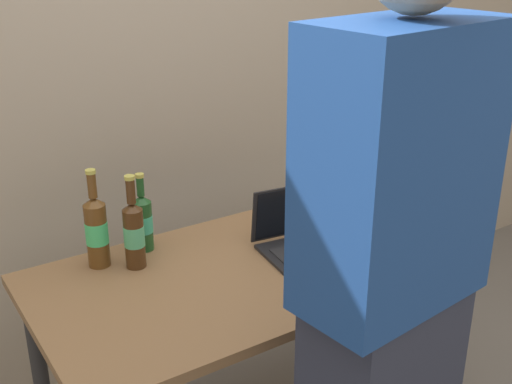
% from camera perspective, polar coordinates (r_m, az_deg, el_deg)
% --- Properties ---
extents(desk, '(1.32, 0.74, 0.75)m').
position_cam_1_polar(desk, '(2.12, -1.17, -8.88)').
color(desk, olive).
rests_on(desk, ground).
extents(laptop, '(0.37, 0.28, 0.20)m').
position_cam_1_polar(laptop, '(2.20, 4.56, -3.72)').
color(laptop, black).
rests_on(laptop, desk).
extents(beer_bottle_brown, '(0.07, 0.07, 0.33)m').
position_cam_1_polar(beer_bottle_brown, '(2.10, -13.91, -3.26)').
color(beer_bottle_brown, brown).
rests_on(beer_bottle_brown, desk).
extents(beer_bottle_amber, '(0.07, 0.07, 0.31)m').
position_cam_1_polar(beer_bottle_amber, '(2.07, -10.73, -3.55)').
color(beer_bottle_amber, '#472B14').
rests_on(beer_bottle_amber, desk).
extents(beer_bottle_green, '(0.07, 0.07, 0.27)m').
position_cam_1_polar(beer_bottle_green, '(2.18, -9.97, -2.56)').
color(beer_bottle_green, '#1E5123').
rests_on(beer_bottle_green, desk).
extents(person_figure, '(0.46, 0.32, 1.83)m').
position_cam_1_polar(person_figure, '(1.56, 11.33, -10.81)').
color(person_figure, '#2D3347').
rests_on(person_figure, ground).
extents(back_wall, '(6.00, 0.10, 2.60)m').
position_cam_1_polar(back_wall, '(2.53, -10.56, 11.43)').
color(back_wall, tan).
rests_on(back_wall, ground).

